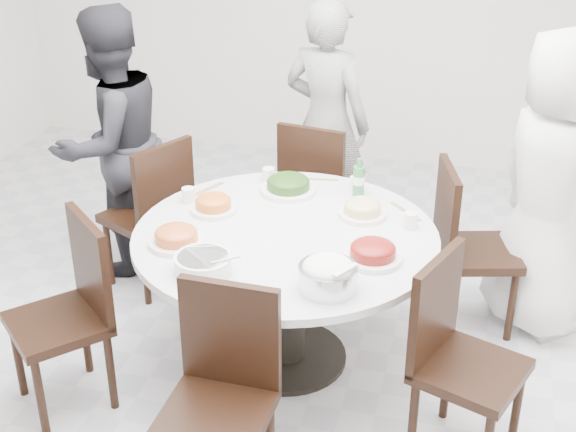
% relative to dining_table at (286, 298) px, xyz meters
% --- Properties ---
extents(floor, '(6.00, 6.00, 0.01)m').
position_rel_dining_table_xyz_m(floor, '(0.03, -0.16, -0.38)').
color(floor, silver).
rests_on(floor, ground).
extents(dining_table, '(1.50, 1.50, 0.75)m').
position_rel_dining_table_xyz_m(dining_table, '(0.00, 0.00, 0.00)').
color(dining_table, silver).
rests_on(dining_table, floor).
extents(chair_ne, '(0.52, 0.52, 0.95)m').
position_rel_dining_table_xyz_m(chair_ne, '(0.93, 0.58, 0.10)').
color(chair_ne, black).
rests_on(chair_ne, floor).
extents(chair_n, '(0.48, 0.48, 0.95)m').
position_rel_dining_table_xyz_m(chair_n, '(-0.06, 1.12, 0.10)').
color(chair_n, black).
rests_on(chair_n, floor).
extents(chair_nw, '(0.56, 0.56, 0.95)m').
position_rel_dining_table_xyz_m(chair_nw, '(-0.99, 0.54, 0.10)').
color(chair_nw, black).
rests_on(chair_nw, floor).
extents(chair_sw, '(0.59, 0.59, 0.95)m').
position_rel_dining_table_xyz_m(chair_sw, '(-0.95, -0.59, 0.10)').
color(chair_sw, black).
rests_on(chair_sw, floor).
extents(chair_s, '(0.43, 0.43, 0.95)m').
position_rel_dining_table_xyz_m(chair_s, '(-0.02, -1.01, 0.10)').
color(chair_s, black).
rests_on(chair_s, floor).
extents(chair_se, '(0.54, 0.54, 0.95)m').
position_rel_dining_table_xyz_m(chair_se, '(0.94, -0.47, 0.10)').
color(chair_se, black).
rests_on(chair_se, floor).
extents(diner_right, '(0.92, 0.97, 1.68)m').
position_rel_dining_table_xyz_m(diner_right, '(1.27, 0.70, 0.46)').
color(diner_right, white).
rests_on(diner_right, floor).
extents(diner_middle, '(0.67, 0.53, 1.61)m').
position_rel_dining_table_xyz_m(diner_middle, '(-0.09, 1.41, 0.43)').
color(diner_middle, black).
rests_on(diner_middle, floor).
extents(diner_left, '(0.90, 0.99, 1.64)m').
position_rel_dining_table_xyz_m(diner_left, '(-1.26, 0.71, 0.45)').
color(diner_left, black).
rests_on(diner_left, floor).
extents(dish_greens, '(0.30, 0.30, 0.08)m').
position_rel_dining_table_xyz_m(dish_greens, '(-0.10, 0.46, 0.41)').
color(dish_greens, white).
rests_on(dish_greens, dining_table).
extents(dish_pale, '(0.24, 0.24, 0.07)m').
position_rel_dining_table_xyz_m(dish_pale, '(0.33, 0.27, 0.41)').
color(dish_pale, white).
rests_on(dish_pale, dining_table).
extents(dish_orange, '(0.24, 0.24, 0.06)m').
position_rel_dining_table_xyz_m(dish_orange, '(-0.42, 0.14, 0.41)').
color(dish_orange, white).
rests_on(dish_orange, dining_table).
extents(dish_redbrown, '(0.27, 0.27, 0.07)m').
position_rel_dining_table_xyz_m(dish_redbrown, '(0.45, -0.16, 0.41)').
color(dish_redbrown, white).
rests_on(dish_redbrown, dining_table).
extents(dish_tofu, '(0.26, 0.26, 0.07)m').
position_rel_dining_table_xyz_m(dish_tofu, '(-0.47, -0.24, 0.41)').
color(dish_tofu, white).
rests_on(dish_tofu, dining_table).
extents(rice_bowl, '(0.26, 0.26, 0.11)m').
position_rel_dining_table_xyz_m(rice_bowl, '(0.30, -0.45, 0.43)').
color(rice_bowl, silver).
rests_on(rice_bowl, dining_table).
extents(soup_bowl, '(0.26, 0.26, 0.08)m').
position_rel_dining_table_xyz_m(soup_bowl, '(-0.26, -0.45, 0.41)').
color(soup_bowl, white).
rests_on(soup_bowl, dining_table).
extents(beverage_bottle, '(0.06, 0.06, 0.22)m').
position_rel_dining_table_xyz_m(beverage_bottle, '(0.27, 0.51, 0.48)').
color(beverage_bottle, '#30783F').
rests_on(beverage_bottle, dining_table).
extents(tea_cups, '(0.07, 0.07, 0.08)m').
position_rel_dining_table_xyz_m(tea_cups, '(-0.00, 0.59, 0.42)').
color(tea_cups, white).
rests_on(tea_cups, dining_table).
extents(chopsticks, '(0.24, 0.04, 0.01)m').
position_rel_dining_table_xyz_m(chopsticks, '(-0.01, 0.63, 0.38)').
color(chopsticks, '#A87F59').
rests_on(chopsticks, dining_table).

